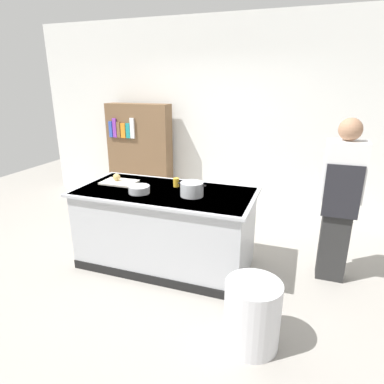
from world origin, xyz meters
name	(u,v)px	position (x,y,z in m)	size (l,w,h in m)	color
ground_plane	(167,263)	(0.00, 0.00, 0.00)	(10.00, 10.00, 0.00)	#9E9991
back_wall	(217,117)	(0.00, 2.10, 1.50)	(6.40, 0.12, 3.00)	white
counter_island	(166,227)	(0.00, 0.00, 0.47)	(1.98, 0.98, 0.90)	#B7BABF
cutting_board	(119,182)	(-0.63, 0.09, 0.91)	(0.40, 0.28, 0.02)	silver
onion	(117,177)	(-0.67, 0.10, 0.96)	(0.09, 0.09, 0.09)	tan
stock_pot	(192,189)	(0.34, -0.06, 0.97)	(0.31, 0.24, 0.15)	#B7BABF
mixing_bowl	(139,189)	(-0.23, -0.16, 0.94)	(0.23, 0.23, 0.08)	#B7BABF
juice_cup	(176,182)	(0.06, 0.18, 0.95)	(0.07, 0.07, 0.10)	yellow
trash_bin	(252,314)	(1.16, -0.93, 0.28)	(0.45, 0.45, 0.57)	silver
person_chef	(340,198)	(1.80, 0.33, 0.91)	(0.38, 0.25, 1.72)	#2C2C2C
bookshelf	(140,154)	(-1.27, 1.80, 0.85)	(1.10, 0.31, 1.70)	brown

